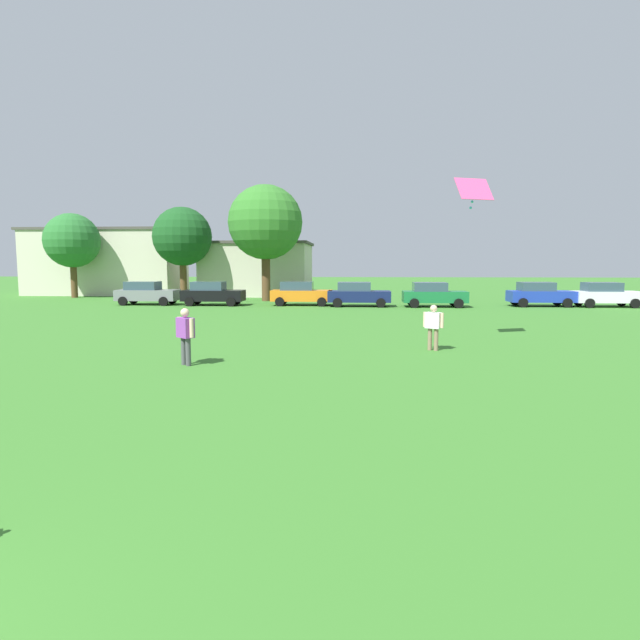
% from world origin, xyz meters
% --- Properties ---
extents(ground_plane, '(160.00, 160.00, 0.00)m').
position_xyz_m(ground_plane, '(0.00, 30.00, 0.00)').
color(ground_plane, '#387528').
extents(adult_bystander, '(0.65, 0.52, 1.58)m').
position_xyz_m(adult_bystander, '(7.46, 16.00, 0.94)').
color(adult_bystander, '#8C7259').
rests_on(adult_bystander, ground).
extents(bystander_near_trees, '(0.63, 0.60, 1.69)m').
position_xyz_m(bystander_near_trees, '(-0.20, 12.80, 1.00)').
color(bystander_near_trees, '#4C4C51').
rests_on(bystander_near_trees, ground).
extents(kite, '(1.48, 1.04, 1.17)m').
position_xyz_m(kite, '(9.14, 18.09, 5.70)').
color(kite, '#F24C8C').
extents(parked_car_gray_0, '(4.30, 2.02, 1.68)m').
position_xyz_m(parked_car_gray_0, '(-10.17, 34.93, 0.86)').
color(parked_car_gray_0, slate).
rests_on(parked_car_gray_0, ground).
extents(parked_car_black_1, '(4.30, 2.02, 1.68)m').
position_xyz_m(parked_car_black_1, '(-5.33, 34.72, 0.86)').
color(parked_car_black_1, black).
rests_on(parked_car_black_1, ground).
extents(parked_car_orange_2, '(4.30, 2.02, 1.68)m').
position_xyz_m(parked_car_orange_2, '(0.94, 35.10, 0.86)').
color(parked_car_orange_2, orange).
rests_on(parked_car_orange_2, ground).
extents(parked_car_navy_3, '(4.30, 2.02, 1.68)m').
position_xyz_m(parked_car_navy_3, '(4.97, 34.45, 0.86)').
color(parked_car_navy_3, '#141E4C').
rests_on(parked_car_navy_3, ground).
extents(parked_car_green_4, '(4.30, 2.02, 1.68)m').
position_xyz_m(parked_car_green_4, '(10.12, 34.36, 0.86)').
color(parked_car_green_4, '#196B38').
rests_on(parked_car_green_4, ground).
extents(parked_car_blue_5, '(4.30, 2.02, 1.68)m').
position_xyz_m(parked_car_blue_5, '(17.51, 35.26, 0.86)').
color(parked_car_blue_5, '#1E38AD').
rests_on(parked_car_blue_5, ground).
extents(parked_car_white_6, '(4.30, 2.02, 1.68)m').
position_xyz_m(parked_car_white_6, '(21.81, 35.06, 0.86)').
color(parked_car_white_6, white).
rests_on(parked_car_white_6, ground).
extents(tree_far_left, '(4.64, 4.64, 7.22)m').
position_xyz_m(tree_far_left, '(-19.47, 42.21, 4.88)').
color(tree_far_left, brown).
rests_on(tree_far_left, ground).
extents(tree_center, '(4.91, 4.91, 7.66)m').
position_xyz_m(tree_center, '(-9.70, 41.81, 5.17)').
color(tree_center, brown).
rests_on(tree_center, ground).
extents(tree_far_right, '(5.82, 5.82, 9.07)m').
position_xyz_m(tree_far_right, '(-2.25, 39.38, 6.12)').
color(tree_far_right, brown).
rests_on(tree_far_right, ground).
extents(house_left, '(14.41, 6.45, 6.19)m').
position_xyz_m(house_left, '(-18.85, 47.24, 3.11)').
color(house_left, beige).
rests_on(house_left, ground).
extents(house_right, '(9.80, 8.47, 4.91)m').
position_xyz_m(house_right, '(-4.26, 47.24, 2.46)').
color(house_right, beige).
rests_on(house_right, ground).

